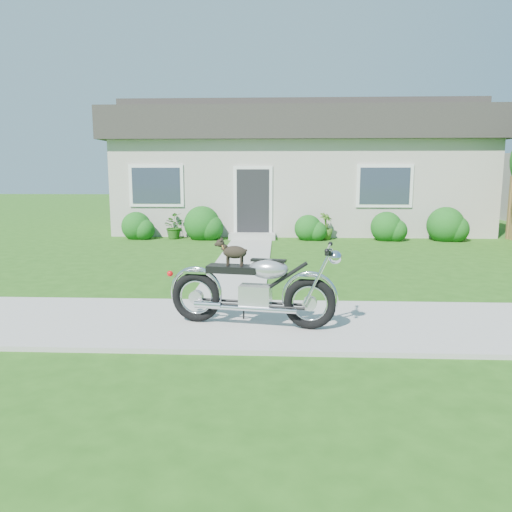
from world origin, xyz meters
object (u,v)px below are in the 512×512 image
Objects in this scene: house at (298,168)px; potted_plant_right at (325,226)px; potted_plant_left at (173,226)px; motorcycle_with_dog at (255,288)px.

potted_plant_right is at bearing -78.47° from house.
potted_plant_left is 9.25m from motorcycle_with_dog.
house reaches higher than potted_plant_left.
potted_plant_right is (0.70, -3.44, -1.75)m from house.
house is 12.36m from motorcycle_with_dog.
house is 5.70× the size of motorcycle_with_dog.
potted_plant_left is (-3.93, -3.44, -1.77)m from house.
house reaches higher than potted_plant_right.
motorcycle_with_dog reaches higher than potted_plant_left.
potted_plant_right is 8.93m from motorcycle_with_dog.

